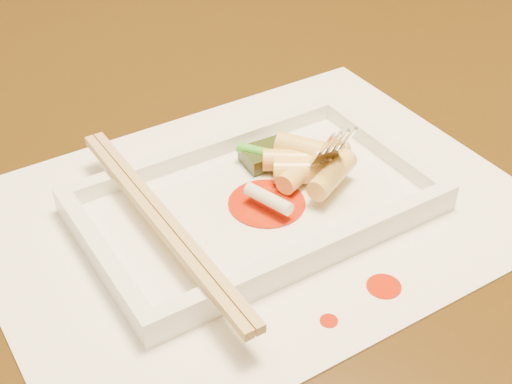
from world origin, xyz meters
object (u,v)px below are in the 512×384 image
plate_base (256,206)px  fork (322,82)px  table (282,209)px  chopstick_a (156,222)px  placemat (256,211)px

plate_base → fork: bearing=14.4°
table → chopstick_a: 0.23m
table → fork: fork is taller
placemat → plate_base: (0.00, 0.00, 0.00)m
table → placemat: (-0.09, -0.10, 0.10)m
table → fork: size_ratio=10.00×
chopstick_a → placemat: bearing=0.0°
placemat → fork: size_ratio=2.86×
plate_base → chopstick_a: chopstick_a is taller
table → placemat: placemat is taller
plate_base → table: bearing=46.6°
plate_base → chopstick_a: bearing=180.0°
chopstick_a → fork: size_ratio=1.75×
plate_base → chopstick_a: 0.08m
table → chopstick_a: (-0.17, -0.10, 0.13)m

